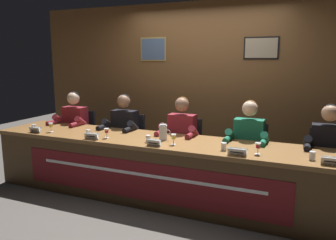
# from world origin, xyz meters

# --- Properties ---
(ground_plane) EXTENTS (12.00, 12.00, 0.00)m
(ground_plane) POSITION_xyz_m (0.00, 0.00, 0.00)
(ground_plane) COLOR #4C4742
(wall_back_panelled) EXTENTS (5.96, 0.14, 2.60)m
(wall_back_panelled) POSITION_xyz_m (-0.00, 1.45, 1.30)
(wall_back_panelled) COLOR brown
(wall_back_panelled) RESTS_ON ground_plane
(conference_table) EXTENTS (4.76, 0.84, 0.76)m
(conference_table) POSITION_xyz_m (-0.00, -0.13, 0.53)
(conference_table) COLOR brown
(conference_table) RESTS_ON ground_plane
(chair_far_left) EXTENTS (0.44, 0.44, 0.91)m
(chair_far_left) POSITION_xyz_m (-1.78, 0.60, 0.45)
(chair_far_left) COLOR black
(chair_far_left) RESTS_ON ground_plane
(panelist_far_left) EXTENTS (0.51, 0.48, 1.24)m
(panelist_far_left) POSITION_xyz_m (-1.78, 0.40, 0.72)
(panelist_far_left) COLOR black
(panelist_far_left) RESTS_ON ground_plane
(nameplate_far_left) EXTENTS (0.17, 0.06, 0.08)m
(nameplate_far_left) POSITION_xyz_m (-1.81, -0.32, 0.80)
(nameplate_far_left) COLOR white
(nameplate_far_left) RESTS_ON conference_table
(juice_glass_far_left) EXTENTS (0.06, 0.06, 0.12)m
(juice_glass_far_left) POSITION_xyz_m (-1.64, -0.20, 0.84)
(juice_glass_far_left) COLOR white
(juice_glass_far_left) RESTS_ON conference_table
(water_cup_far_left) EXTENTS (0.06, 0.06, 0.08)m
(water_cup_far_left) POSITION_xyz_m (-1.92, -0.22, 0.80)
(water_cup_far_left) COLOR silver
(water_cup_far_left) RESTS_ON conference_table
(chair_left) EXTENTS (0.44, 0.44, 0.91)m
(chair_left) POSITION_xyz_m (-0.89, 0.60, 0.45)
(chair_left) COLOR black
(chair_left) RESTS_ON ground_plane
(panelist_left) EXTENTS (0.51, 0.48, 1.24)m
(panelist_left) POSITION_xyz_m (-0.89, 0.40, 0.72)
(panelist_left) COLOR black
(panelist_left) RESTS_ON ground_plane
(nameplate_left) EXTENTS (0.19, 0.06, 0.08)m
(nameplate_left) POSITION_xyz_m (-0.88, -0.33, 0.80)
(nameplate_left) COLOR white
(nameplate_left) RESTS_ON conference_table
(juice_glass_left) EXTENTS (0.06, 0.06, 0.12)m
(juice_glass_left) POSITION_xyz_m (-0.75, -0.21, 0.84)
(juice_glass_left) COLOR white
(juice_glass_left) RESTS_ON conference_table
(water_cup_left) EXTENTS (0.06, 0.06, 0.08)m
(water_cup_left) POSITION_xyz_m (-1.02, -0.22, 0.80)
(water_cup_left) COLOR silver
(water_cup_left) RESTS_ON conference_table
(chair_center) EXTENTS (0.44, 0.44, 0.91)m
(chair_center) POSITION_xyz_m (0.00, 0.60, 0.45)
(chair_center) COLOR black
(chair_center) RESTS_ON ground_plane
(panelist_center) EXTENTS (0.51, 0.48, 1.24)m
(panelist_center) POSITION_xyz_m (0.00, 0.40, 0.72)
(panelist_center) COLOR black
(panelist_center) RESTS_ON ground_plane
(nameplate_center) EXTENTS (0.17, 0.06, 0.08)m
(nameplate_center) POSITION_xyz_m (-0.04, -0.33, 0.80)
(nameplate_center) COLOR white
(nameplate_center) RESTS_ON conference_table
(juice_glass_center) EXTENTS (0.06, 0.06, 0.12)m
(juice_glass_center) POSITION_xyz_m (0.14, -0.17, 0.84)
(juice_glass_center) COLOR white
(juice_glass_center) RESTS_ON conference_table
(water_cup_center) EXTENTS (0.06, 0.06, 0.08)m
(water_cup_center) POSITION_xyz_m (-0.18, -0.19, 0.80)
(water_cup_center) COLOR silver
(water_cup_center) RESTS_ON conference_table
(chair_right) EXTENTS (0.44, 0.44, 0.91)m
(chair_right) POSITION_xyz_m (0.89, 0.60, 0.45)
(chair_right) COLOR black
(chair_right) RESTS_ON ground_plane
(panelist_right) EXTENTS (0.51, 0.48, 1.24)m
(panelist_right) POSITION_xyz_m (0.89, 0.40, 0.72)
(panelist_right) COLOR black
(panelist_right) RESTS_ON ground_plane
(nameplate_right) EXTENTS (0.19, 0.06, 0.08)m
(nameplate_right) POSITION_xyz_m (0.92, -0.33, 0.80)
(nameplate_right) COLOR white
(nameplate_right) RESTS_ON conference_table
(juice_glass_right) EXTENTS (0.06, 0.06, 0.12)m
(juice_glass_right) POSITION_xyz_m (1.10, -0.20, 0.84)
(juice_glass_right) COLOR white
(juice_glass_right) RESTS_ON conference_table
(water_cup_right) EXTENTS (0.06, 0.06, 0.08)m
(water_cup_right) POSITION_xyz_m (0.74, -0.19, 0.80)
(water_cup_right) COLOR silver
(water_cup_right) RESTS_ON conference_table
(chair_far_right) EXTENTS (0.44, 0.44, 0.91)m
(chair_far_right) POSITION_xyz_m (1.78, 0.60, 0.45)
(chair_far_right) COLOR black
(chair_far_right) RESTS_ON ground_plane
(panelist_far_right) EXTENTS (0.51, 0.48, 1.24)m
(panelist_far_right) POSITION_xyz_m (1.78, 0.40, 0.72)
(panelist_far_right) COLOR black
(panelist_far_right) RESTS_ON ground_plane
(nameplate_far_right) EXTENTS (0.18, 0.06, 0.08)m
(nameplate_far_right) POSITION_xyz_m (1.79, -0.30, 0.80)
(nameplate_far_right) COLOR white
(nameplate_far_right) RESTS_ON conference_table
(water_cup_far_right) EXTENTS (0.06, 0.06, 0.08)m
(water_cup_far_right) POSITION_xyz_m (1.63, -0.18, 0.80)
(water_cup_far_right) COLOR silver
(water_cup_far_right) RESTS_ON conference_table
(water_pitcher_central) EXTENTS (0.15, 0.10, 0.21)m
(water_pitcher_central) POSITION_xyz_m (-0.07, -0.00, 0.85)
(water_pitcher_central) COLOR silver
(water_pitcher_central) RESTS_ON conference_table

